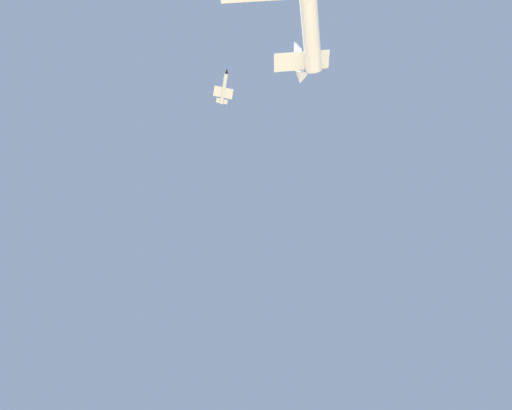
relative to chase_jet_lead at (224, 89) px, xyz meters
The scene contains 1 object.
chase_jet_lead is the anchor object (origin of this frame).
Camera 1 is at (43.12, 63.69, 3.40)m, focal length 26.35 mm.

